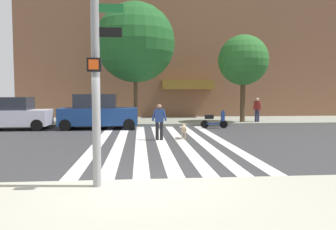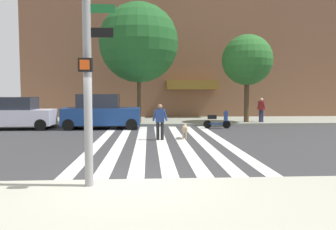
{
  "view_description": "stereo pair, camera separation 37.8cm",
  "coord_description": "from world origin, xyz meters",
  "px_view_note": "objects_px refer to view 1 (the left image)",
  "views": [
    {
      "loc": [
        -0.03,
        -7.65,
        2.19
      ],
      "look_at": [
        1.15,
        6.12,
        1.23
      ],
      "focal_mm": 35.32,
      "sensor_mm": 36.0,
      "label": 1
    },
    {
      "loc": [
        0.34,
        -7.67,
        2.19
      ],
      "look_at": [
        1.15,
        6.12,
        1.23
      ],
      "focal_mm": 35.32,
      "sensor_mm": 36.0,
      "label": 2
    }
  ],
  "objects_px": {
    "street_tree_nearest": "(135,43)",
    "dog_on_leash": "(184,129)",
    "traffic_light_pole": "(95,28)",
    "parked_car_near_curb": "(11,114)",
    "parked_car_behind_first": "(98,112)",
    "parked_scooter": "(214,120)",
    "street_tree_middle": "(243,60)",
    "pedestrian_dog_walker": "(159,120)",
    "pedestrian_bystander": "(257,108)"
  },
  "relations": [
    {
      "from": "dog_on_leash",
      "to": "street_tree_middle",
      "type": "bearing_deg",
      "value": 53.45
    },
    {
      "from": "street_tree_middle",
      "to": "pedestrian_bystander",
      "type": "height_order",
      "value": "street_tree_middle"
    },
    {
      "from": "pedestrian_dog_walker",
      "to": "parked_car_behind_first",
      "type": "bearing_deg",
      "value": 124.49
    },
    {
      "from": "traffic_light_pole",
      "to": "street_tree_middle",
      "type": "xyz_separation_m",
      "value": [
        7.92,
        14.9,
        0.8
      ]
    },
    {
      "from": "traffic_light_pole",
      "to": "street_tree_middle",
      "type": "distance_m",
      "value": 16.89
    },
    {
      "from": "street_tree_middle",
      "to": "pedestrian_dog_walker",
      "type": "height_order",
      "value": "street_tree_middle"
    },
    {
      "from": "pedestrian_bystander",
      "to": "street_tree_nearest",
      "type": "bearing_deg",
      "value": -179.3
    },
    {
      "from": "parked_car_behind_first",
      "to": "pedestrian_dog_walker",
      "type": "height_order",
      "value": "parked_car_behind_first"
    },
    {
      "from": "traffic_light_pole",
      "to": "street_tree_middle",
      "type": "bearing_deg",
      "value": 62.0
    },
    {
      "from": "street_tree_nearest",
      "to": "dog_on_leash",
      "type": "height_order",
      "value": "street_tree_nearest"
    },
    {
      "from": "parked_car_near_curb",
      "to": "parked_car_behind_first",
      "type": "bearing_deg",
      "value": 0.0
    },
    {
      "from": "pedestrian_bystander",
      "to": "pedestrian_dog_walker",
      "type": "bearing_deg",
      "value": -135.51
    },
    {
      "from": "street_tree_nearest",
      "to": "pedestrian_bystander",
      "type": "xyz_separation_m",
      "value": [
        8.27,
        0.1,
        -4.31
      ]
    },
    {
      "from": "traffic_light_pole",
      "to": "dog_on_leash",
      "type": "height_order",
      "value": "traffic_light_pole"
    },
    {
      "from": "parked_car_near_curb",
      "to": "street_tree_middle",
      "type": "xyz_separation_m",
      "value": [
        14.47,
        2.18,
        3.39
      ]
    },
    {
      "from": "street_tree_middle",
      "to": "parked_car_behind_first",
      "type": "bearing_deg",
      "value": -167.01
    },
    {
      "from": "traffic_light_pole",
      "to": "dog_on_leash",
      "type": "distance_m",
      "value": 9.28
    },
    {
      "from": "parked_car_behind_first",
      "to": "pedestrian_dog_walker",
      "type": "relative_size",
      "value": 2.78
    },
    {
      "from": "dog_on_leash",
      "to": "traffic_light_pole",
      "type": "bearing_deg",
      "value": -109.9
    },
    {
      "from": "parked_car_near_curb",
      "to": "street_tree_middle",
      "type": "bearing_deg",
      "value": 8.57
    },
    {
      "from": "parked_scooter",
      "to": "street_tree_middle",
      "type": "distance_m",
      "value": 5.19
    },
    {
      "from": "parked_car_near_curb",
      "to": "pedestrian_bystander",
      "type": "height_order",
      "value": "parked_car_near_curb"
    },
    {
      "from": "traffic_light_pole",
      "to": "parked_car_near_curb",
      "type": "relative_size",
      "value": 1.34
    },
    {
      "from": "traffic_light_pole",
      "to": "parked_car_near_curb",
      "type": "height_order",
      "value": "traffic_light_pole"
    },
    {
      "from": "street_tree_middle",
      "to": "parked_scooter",
      "type": "bearing_deg",
      "value": -136.14
    },
    {
      "from": "parked_scooter",
      "to": "street_tree_nearest",
      "type": "relative_size",
      "value": 0.21
    },
    {
      "from": "traffic_light_pole",
      "to": "pedestrian_dog_walker",
      "type": "xyz_separation_m",
      "value": [
        1.81,
        7.84,
        -2.59
      ]
    },
    {
      "from": "pedestrian_dog_walker",
      "to": "pedestrian_bystander",
      "type": "relative_size",
      "value": 1.0
    },
    {
      "from": "dog_on_leash",
      "to": "pedestrian_bystander",
      "type": "relative_size",
      "value": 0.65
    },
    {
      "from": "parked_car_behind_first",
      "to": "parked_scooter",
      "type": "relative_size",
      "value": 2.79
    },
    {
      "from": "traffic_light_pole",
      "to": "street_tree_nearest",
      "type": "height_order",
      "value": "street_tree_nearest"
    },
    {
      "from": "parked_car_behind_first",
      "to": "street_tree_middle",
      "type": "xyz_separation_m",
      "value": [
        9.46,
        2.18,
        3.34
      ]
    },
    {
      "from": "parked_car_behind_first",
      "to": "street_tree_nearest",
      "type": "bearing_deg",
      "value": 42.59
    },
    {
      "from": "parked_car_near_curb",
      "to": "parked_car_behind_first",
      "type": "distance_m",
      "value": 5.01
    },
    {
      "from": "pedestrian_dog_walker",
      "to": "pedestrian_bystander",
      "type": "bearing_deg",
      "value": 44.49
    },
    {
      "from": "street_tree_middle",
      "to": "pedestrian_dog_walker",
      "type": "bearing_deg",
      "value": -130.92
    },
    {
      "from": "parked_car_behind_first",
      "to": "pedestrian_bystander",
      "type": "height_order",
      "value": "parked_car_behind_first"
    },
    {
      "from": "parked_car_near_curb",
      "to": "parked_car_behind_first",
      "type": "xyz_separation_m",
      "value": [
        5.01,
        0.0,
        0.05
      ]
    },
    {
      "from": "parked_car_behind_first",
      "to": "parked_scooter",
      "type": "bearing_deg",
      "value": -1.93
    },
    {
      "from": "street_tree_nearest",
      "to": "street_tree_middle",
      "type": "height_order",
      "value": "street_tree_nearest"
    },
    {
      "from": "parked_car_near_curb",
      "to": "dog_on_leash",
      "type": "height_order",
      "value": "parked_car_near_curb"
    },
    {
      "from": "parked_car_near_curb",
      "to": "pedestrian_dog_walker",
      "type": "distance_m",
      "value": 9.67
    },
    {
      "from": "traffic_light_pole",
      "to": "pedestrian_bystander",
      "type": "height_order",
      "value": "traffic_light_pole"
    },
    {
      "from": "traffic_light_pole",
      "to": "parked_scooter",
      "type": "distance_m",
      "value": 13.94
    },
    {
      "from": "parked_car_behind_first",
      "to": "parked_car_near_curb",
      "type": "bearing_deg",
      "value": -180.0
    },
    {
      "from": "street_tree_nearest",
      "to": "dog_on_leash",
      "type": "xyz_separation_m",
      "value": [
        2.32,
        -6.51,
        -4.94
      ]
    },
    {
      "from": "traffic_light_pole",
      "to": "pedestrian_bystander",
      "type": "bearing_deg",
      "value": 58.96
    },
    {
      "from": "parked_car_near_curb",
      "to": "dog_on_leash",
      "type": "xyz_separation_m",
      "value": [
        9.53,
        -4.48,
        -0.48
      ]
    },
    {
      "from": "street_tree_nearest",
      "to": "street_tree_middle",
      "type": "relative_size",
      "value": 1.33
    },
    {
      "from": "dog_on_leash",
      "to": "parked_scooter",
      "type": "bearing_deg",
      "value": 60.27
    }
  ]
}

